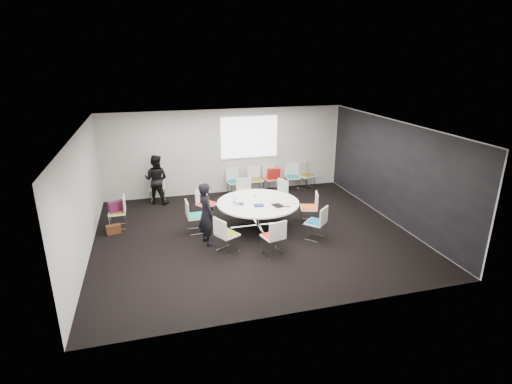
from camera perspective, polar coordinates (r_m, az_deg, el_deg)
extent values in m
cube|color=black|center=(10.56, -0.48, -6.02)|extent=(8.00, 7.00, 0.04)
cube|color=white|center=(9.70, -0.53, 9.35)|extent=(8.00, 7.00, 0.04)
cube|color=#B0ABA6|center=(13.35, -4.35, 5.79)|extent=(8.00, 0.04, 2.80)
cube|color=#B0ABA6|center=(6.93, 6.94, -7.28)|extent=(8.00, 0.04, 2.80)
cube|color=#B0ABA6|center=(9.88, -23.69, -0.64)|extent=(0.04, 7.00, 2.80)
cube|color=#B0ABA6|center=(11.68, 18.98, 2.84)|extent=(0.04, 7.00, 2.80)
cube|color=black|center=(11.66, 18.85, 2.83)|extent=(0.01, 6.94, 2.74)
cube|color=silver|center=(10.90, 0.29, -4.84)|extent=(0.90, 0.90, 0.08)
cylinder|color=silver|center=(10.77, 0.29, -3.26)|extent=(0.10, 0.10, 0.65)
cylinder|color=white|center=(10.64, 0.29, -1.54)|extent=(2.19, 2.19, 0.04)
cube|color=white|center=(13.37, -0.95, 7.83)|extent=(1.90, 0.03, 1.35)
cube|color=silver|center=(11.22, 7.47, -3.35)|extent=(0.52, 0.52, 0.42)
cube|color=white|center=(11.13, 7.52, -2.26)|extent=(0.56, 0.57, 0.04)
cube|color=#DA4E17|center=(11.12, 7.53, -2.11)|extent=(0.48, 0.49, 0.03)
cube|color=white|center=(11.07, 8.65, -1.16)|extent=(0.17, 0.45, 0.42)
cube|color=silver|center=(12.15, 3.10, -1.42)|extent=(0.55, 0.55, 0.42)
cube|color=white|center=(12.07, 3.12, -0.40)|extent=(0.59, 0.60, 0.04)
cube|color=#087871|center=(12.06, 3.12, -0.26)|extent=(0.51, 0.52, 0.03)
cube|color=white|center=(12.13, 3.88, 0.84)|extent=(0.22, 0.44, 0.42)
cube|color=silver|center=(12.22, -1.60, -1.28)|extent=(0.45, 0.45, 0.42)
cube|color=white|center=(12.14, -1.61, -0.26)|extent=(0.49, 0.48, 0.04)
cube|color=olive|center=(12.13, -1.61, -0.12)|extent=(0.43, 0.41, 0.03)
cube|color=white|center=(12.26, -1.77, 1.08)|extent=(0.46, 0.07, 0.42)
cube|color=silver|center=(11.46, -6.97, -2.83)|extent=(0.59, 0.59, 0.42)
cube|color=white|center=(11.38, -7.01, -1.75)|extent=(0.63, 0.63, 0.04)
cube|color=red|center=(11.37, -7.02, -1.61)|extent=(0.55, 0.54, 0.03)
cube|color=white|center=(11.44, -7.81, -0.45)|extent=(0.39, 0.31, 0.42)
cube|color=silver|center=(10.68, -8.56, -4.60)|extent=(0.44, 0.44, 0.42)
cube|color=white|center=(10.59, -8.62, -3.46)|extent=(0.46, 0.48, 0.04)
cube|color=#0C8375|center=(10.58, -8.63, -3.31)|extent=(0.40, 0.42, 0.03)
cube|color=white|center=(10.47, -9.81, -2.42)|extent=(0.06, 0.46, 0.42)
cube|color=silver|center=(9.57, -4.11, -7.33)|extent=(0.57, 0.57, 0.42)
cube|color=white|center=(9.47, -4.14, -6.08)|extent=(0.61, 0.61, 0.04)
cube|color=olive|center=(9.46, -4.15, -5.92)|extent=(0.53, 0.53, 0.03)
cube|color=white|center=(9.26, -5.18, -5.17)|extent=(0.25, 0.42, 0.42)
cube|color=silver|center=(9.46, 2.42, -7.63)|extent=(0.51, 0.51, 0.42)
cube|color=white|center=(9.36, 2.44, -6.37)|extent=(0.56, 0.54, 0.04)
cube|color=red|center=(9.35, 2.44, -6.20)|extent=(0.48, 0.47, 0.03)
cube|color=white|center=(9.10, 3.16, -5.55)|extent=(0.45, 0.15, 0.42)
cube|color=silver|center=(10.30, 8.44, -5.51)|extent=(0.59, 0.59, 0.42)
cube|color=white|center=(10.21, 8.50, -4.34)|extent=(0.64, 0.64, 0.04)
cube|color=#095477|center=(10.19, 8.51, -4.18)|extent=(0.55, 0.55, 0.03)
cube|color=white|center=(10.04, 9.66, -3.37)|extent=(0.36, 0.34, 0.42)
cube|color=silver|center=(13.32, -3.02, 0.47)|extent=(0.48, 0.48, 0.42)
cube|color=white|center=(13.25, -3.04, 1.41)|extent=(0.52, 0.50, 0.04)
cube|color=#076277|center=(13.24, -3.04, 1.53)|extent=(0.45, 0.43, 0.03)
cube|color=white|center=(13.37, -3.37, 2.60)|extent=(0.46, 0.10, 0.42)
cube|color=silver|center=(13.53, -0.05, 0.79)|extent=(0.44, 0.44, 0.42)
cube|color=white|center=(13.46, -0.05, 1.72)|extent=(0.48, 0.46, 0.04)
cube|color=brown|center=(13.45, -0.05, 1.84)|extent=(0.42, 0.40, 0.03)
cube|color=white|center=(13.58, -0.32, 2.89)|extent=(0.46, 0.06, 0.42)
cube|color=silver|center=(13.68, 2.24, 0.98)|extent=(0.48, 0.48, 0.42)
cube|color=white|center=(13.61, 2.25, 1.90)|extent=(0.53, 0.51, 0.04)
cube|color=red|center=(13.60, 2.25, 2.02)|extent=(0.46, 0.44, 0.03)
cube|color=white|center=(13.72, 1.87, 3.05)|extent=(0.46, 0.11, 0.42)
cube|color=silver|center=(13.88, 5.22, 1.18)|extent=(0.44, 0.44, 0.42)
cube|color=white|center=(13.81, 5.25, 2.09)|extent=(0.48, 0.46, 0.04)
cube|color=#0C8180|center=(13.80, 5.26, 2.21)|extent=(0.41, 0.39, 0.03)
cube|color=white|center=(13.94, 5.01, 3.24)|extent=(0.46, 0.05, 0.42)
cube|color=silver|center=(14.10, 7.20, 1.40)|extent=(0.56, 0.56, 0.42)
cube|color=white|center=(14.03, 7.24, 2.29)|extent=(0.60, 0.59, 0.04)
cube|color=brown|center=(14.02, 7.24, 2.41)|extent=(0.52, 0.51, 0.03)
cube|color=white|center=(14.11, 6.66, 3.38)|extent=(0.43, 0.22, 0.42)
cube|color=silver|center=(11.44, -19.10, -3.84)|extent=(0.42, 0.42, 0.42)
cube|color=white|center=(11.35, -19.23, -2.77)|extent=(0.44, 0.46, 0.04)
cube|color=olive|center=(11.34, -19.25, -2.63)|extent=(0.38, 0.40, 0.03)
cube|color=white|center=(11.26, -18.29, -1.59)|extent=(0.04, 0.46, 0.42)
cube|color=silver|center=(13.10, -13.88, -0.42)|extent=(0.48, 0.48, 0.42)
cube|color=white|center=(13.03, -13.96, 0.53)|extent=(0.52, 0.51, 0.04)
cube|color=#6B6316|center=(13.02, -13.97, 0.66)|extent=(0.46, 0.44, 0.03)
cube|color=white|center=(13.16, -13.93, 1.77)|extent=(0.46, 0.11, 0.42)
imported|color=black|center=(9.78, -7.13, -3.12)|extent=(0.52, 0.66, 1.58)
imported|color=black|center=(12.78, -14.06, 1.77)|extent=(0.93, 0.85, 1.56)
imported|color=#333338|center=(10.55, -2.31, -1.55)|extent=(0.35, 0.38, 0.03)
cube|color=silver|center=(10.52, -2.91, -0.96)|extent=(0.10, 0.29, 0.22)
cube|color=black|center=(10.38, 3.13, -1.94)|extent=(0.29, 0.35, 0.02)
cube|color=navy|center=(10.37, 0.40, -1.91)|extent=(0.29, 0.24, 0.03)
cube|color=white|center=(10.93, 2.83, -0.87)|extent=(0.35, 0.37, 0.00)
cube|color=white|center=(10.73, 4.10, -1.29)|extent=(0.35, 0.29, 0.00)
cylinder|color=white|center=(10.98, -0.15, -0.52)|extent=(0.08, 0.08, 0.09)
cube|color=black|center=(10.34, 4.55, -2.10)|extent=(0.15, 0.10, 0.01)
cube|color=#531636|center=(11.29, -19.33, -1.92)|extent=(0.42, 0.31, 0.28)
cube|color=#452616|center=(11.14, -19.68, -5.04)|extent=(0.39, 0.25, 0.24)
cube|color=#B21B15|center=(13.34, 2.53, 2.71)|extent=(0.45, 0.18, 0.36)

